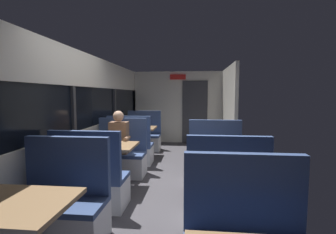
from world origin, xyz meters
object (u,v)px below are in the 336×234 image
Objects in this scene: bench_rear_aisle_facing_end at (226,196)px; coffee_cup_primary at (117,144)px; dining_table_far_window at (138,131)px; dining_table_mid_window at (108,151)px; bench_mid_window_facing_entry at (121,158)px; bench_far_window_facing_entry at (143,138)px; bench_mid_window_facing_end at (91,185)px; bench_far_window_facing_end at (131,149)px; dining_table_rear_aisle at (220,157)px; bench_rear_aisle_facing_entry at (215,164)px; dining_table_near_window at (11,215)px; seated_passenger at (120,149)px; bench_near_window_facing_entry at (61,211)px.

coffee_cup_primary is (-1.60, 0.80, 0.46)m from bench_rear_aisle_facing_end.
dining_table_mid_window is at bearing -90.00° from dining_table_far_window.
bench_mid_window_facing_entry is 1.00× the size of bench_far_window_facing_entry.
bench_mid_window_facing_end is at bearing -107.78° from coffee_cup_primary.
bench_rear_aisle_facing_end is (1.79, -2.37, 0.00)m from bench_far_window_facing_end.
dining_table_rear_aisle is (1.79, -3.07, 0.31)m from bench_far_window_facing_entry.
bench_rear_aisle_facing_entry reaches higher than dining_table_mid_window.
dining_table_near_window and dining_table_rear_aisle have the same top height.
bench_mid_window_facing_end reaches higher than dining_table_rear_aisle.
bench_mid_window_facing_entry is 0.22m from seated_passenger.
dining_table_rear_aisle is 0.77m from bench_rear_aisle_facing_entry.
coffee_cup_primary is at bearing -85.20° from dining_table_far_window.
dining_table_near_window is at bearing -90.00° from bench_far_window_facing_entry.
bench_far_window_facing_entry and bench_rear_aisle_facing_entry have the same top height.
bench_rear_aisle_facing_end is 2.36m from seated_passenger.
bench_far_window_facing_end is (0.00, 0.77, 0.00)m from bench_mid_window_facing_entry.
dining_table_mid_window is 0.64m from seated_passenger.
bench_far_window_facing_end is at bearing 90.00° from bench_mid_window_facing_end.
seated_passenger reaches higher than bench_mid_window_facing_entry.
coffee_cup_primary is at bearing 153.53° from bench_rear_aisle_facing_end.
bench_mid_window_facing_end is 12.22× the size of coffee_cup_primary.
dining_table_mid_window is 0.82× the size of bench_far_window_facing_end.
dining_table_near_window is 1.00× the size of dining_table_mid_window.
bench_near_window_facing_entry is 1.00× the size of bench_mid_window_facing_entry.
dining_table_mid_window is 0.82× the size of bench_far_window_facing_entry.
bench_mid_window_facing_end is 3.57m from bench_far_window_facing_entry.
dining_table_mid_window and dining_table_rear_aisle have the same top height.
bench_far_window_facing_entry is at bearing 90.00° from bench_mid_window_facing_end.
bench_rear_aisle_facing_end is (1.79, -3.77, 0.00)m from bench_far_window_facing_entry.
bench_mid_window_facing_entry is (0.00, 0.70, -0.31)m from dining_table_mid_window.
dining_table_near_window is 0.82× the size of bench_near_window_facing_entry.
bench_rear_aisle_facing_end is 1.00× the size of bench_rear_aisle_facing_entry.
bench_far_window_facing_end is 1.22× the size of dining_table_rear_aisle.
dining_table_near_window is 0.82× the size of bench_far_window_facing_end.
bench_far_window_facing_end and bench_rear_aisle_facing_entry have the same top height.
bench_near_window_facing_entry is 2.66m from bench_rear_aisle_facing_entry.
bench_near_window_facing_entry is 1.00× the size of bench_far_window_facing_entry.
bench_far_window_facing_end is 2.04m from bench_rear_aisle_facing_entry.
seated_passenger reaches higher than bench_mid_window_facing_end.
dining_table_near_window is 2.66m from dining_table_rear_aisle.
dining_table_near_window is 0.71× the size of seated_passenger.
coffee_cup_primary is (0.19, -1.58, 0.46)m from bench_far_window_facing_end.
bench_rear_aisle_facing_end is at bearing 35.40° from dining_table_near_window.
bench_mid_window_facing_entry is 1.22× the size of dining_table_far_window.
bench_near_window_facing_entry is 1.88m from bench_rear_aisle_facing_end.
bench_mid_window_facing_entry is 2.03m from dining_table_rear_aisle.
bench_mid_window_facing_end is (0.00, 1.47, -0.31)m from dining_table_near_window.
dining_table_mid_window is at bearing -90.00° from seated_passenger.
dining_table_near_window is 2.17m from dining_table_mid_window.
coffee_cup_primary is at bearing -28.41° from dining_table_mid_window.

